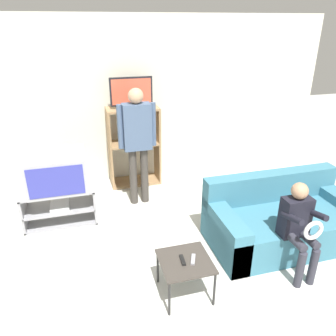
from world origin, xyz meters
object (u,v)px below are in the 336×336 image
object	(u,v)px
media_shelf	(134,146)
remote_control_black	(183,260)
tv_stand	(60,204)
television_main	(57,171)
snack_table	(185,264)
remote_control_white	(193,259)
couch	(281,221)
television_flat	(131,94)
person_standing_adult	(137,136)
person_seated_child	(299,223)

from	to	relation	value
media_shelf	remote_control_black	bearing A→B (deg)	-90.04
tv_stand	television_main	world-z (taller)	television_main
snack_table	remote_control_white	size ratio (longest dim) A/B	3.37
couch	remote_control_white	bearing A→B (deg)	-157.94
remote_control_white	couch	world-z (taller)	couch
media_shelf	remote_control_black	world-z (taller)	media_shelf
tv_stand	snack_table	bearing A→B (deg)	-55.20
television_flat	person_standing_adult	distance (m)	0.80
media_shelf	remote_control_white	distance (m)	2.60
remote_control_black	remote_control_white	xyz separation A→B (m)	(0.10, -0.02, 0.00)
television_main	media_shelf	distance (m)	1.43
media_shelf	person_standing_adult	world-z (taller)	person_standing_adult
television_main	television_flat	xyz separation A→B (m)	(1.15, 0.83, 0.78)
snack_table	remote_control_black	world-z (taller)	remote_control_black
remote_control_black	television_flat	bearing A→B (deg)	95.18
snack_table	couch	xyz separation A→B (m)	(1.40, 0.52, -0.09)
tv_stand	media_shelf	size ratio (longest dim) A/B	0.73
tv_stand	person_seated_child	world-z (taller)	person_seated_child
television_flat	person_seated_child	distance (m)	2.98
person_standing_adult	person_seated_child	world-z (taller)	person_standing_adult
television_main	couch	world-z (taller)	television_main
television_main	person_standing_adult	bearing A→B (deg)	9.09
tv_stand	couch	distance (m)	2.87
snack_table	person_standing_adult	world-z (taller)	person_standing_adult
television_flat	remote_control_white	size ratio (longest dim) A/B	4.46
remote_control_white	couch	bearing A→B (deg)	45.41
television_main	snack_table	distance (m)	2.12
snack_table	couch	world-z (taller)	couch
tv_stand	couch	size ratio (longest dim) A/B	0.53
snack_table	couch	bearing A→B (deg)	20.47
remote_control_white	couch	xyz separation A→B (m)	(1.33, 0.54, -0.14)
television_main	person_standing_adult	distance (m)	1.16
person_standing_adult	remote_control_black	bearing A→B (deg)	-88.39
media_shelf	remote_control_black	distance (m)	2.58
television_main	snack_table	world-z (taller)	television_main
couch	person_seated_child	xyz separation A→B (m)	(-0.19, -0.52, 0.33)
tv_stand	person_seated_child	xyz separation A→B (m)	(2.42, -1.72, 0.36)
media_shelf	television_flat	distance (m)	0.84
television_flat	tv_stand	bearing A→B (deg)	-144.45
media_shelf	television_flat	size ratio (longest dim) A/B	1.97
remote_control_black	couch	xyz separation A→B (m)	(1.43, 0.52, -0.14)
snack_table	person_seated_child	xyz separation A→B (m)	(1.22, 0.01, 0.24)
remote_control_black	couch	distance (m)	1.53
remote_control_black	person_seated_child	bearing A→B (deg)	5.31
tv_stand	television_flat	distance (m)	1.91
media_shelf	snack_table	size ratio (longest dim) A/B	2.61
television_flat	remote_control_white	distance (m)	2.79
television_main	television_flat	bearing A→B (deg)	35.90
remote_control_black	couch	bearing A→B (deg)	25.16
tv_stand	television_main	size ratio (longest dim) A/B	1.26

